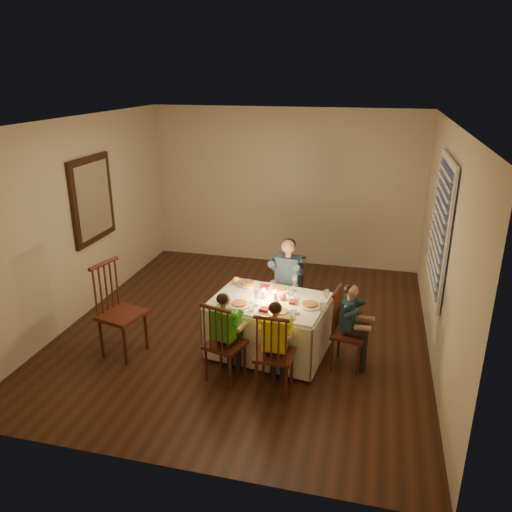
% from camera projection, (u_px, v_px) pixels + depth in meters
% --- Properties ---
extents(ground, '(5.00, 5.00, 0.00)m').
position_uv_depth(ground, '(246.00, 328.00, 6.46)').
color(ground, black).
rests_on(ground, ground).
extents(wall_left, '(0.02, 5.00, 2.60)m').
position_uv_depth(wall_left, '(80.00, 220.00, 6.51)').
color(wall_left, beige).
rests_on(wall_left, ground).
extents(wall_right, '(0.02, 5.00, 2.60)m').
position_uv_depth(wall_right, '(443.00, 247.00, 5.50)').
color(wall_right, beige).
rests_on(wall_right, ground).
extents(wall_back, '(4.50, 0.02, 2.60)m').
position_uv_depth(wall_back, '(285.00, 188.00, 8.28)').
color(wall_back, beige).
rests_on(wall_back, ground).
extents(ceiling, '(5.00, 5.00, 0.00)m').
position_uv_depth(ceiling, '(245.00, 121.00, 5.55)').
color(ceiling, white).
rests_on(ceiling, wall_back).
extents(dining_table, '(1.42, 1.11, 0.65)m').
position_uv_depth(dining_table, '(269.00, 315.00, 5.75)').
color(dining_table, white).
rests_on(dining_table, ground).
extents(chair_adult, '(0.43, 0.42, 0.92)m').
position_uv_depth(chair_adult, '(286.00, 323.00, 6.57)').
color(chair_adult, '#3A170F').
rests_on(chair_adult, ground).
extents(chair_near_left, '(0.46, 0.45, 0.92)m').
position_uv_depth(chair_near_left, '(226.00, 377.00, 5.41)').
color(chair_near_left, '#3A170F').
rests_on(chair_near_left, ground).
extents(chair_near_right, '(0.38, 0.37, 0.92)m').
position_uv_depth(chair_near_right, '(274.00, 389.00, 5.21)').
color(chair_near_right, '#3A170F').
rests_on(chair_near_right, ground).
extents(chair_end, '(0.41, 0.43, 0.92)m').
position_uv_depth(chair_end, '(347.00, 366.00, 5.63)').
color(chair_end, '#3A170F').
rests_on(chair_end, ground).
extents(chair_extra, '(0.53, 0.55, 1.11)m').
position_uv_depth(chair_extra, '(126.00, 352.00, 5.89)').
color(chair_extra, '#3A170F').
rests_on(chair_extra, ground).
extents(adult, '(0.47, 0.44, 1.17)m').
position_uv_depth(adult, '(286.00, 323.00, 6.57)').
color(adult, '#33527F').
rests_on(adult, ground).
extents(child_green, '(0.39, 0.37, 1.01)m').
position_uv_depth(child_green, '(226.00, 377.00, 5.41)').
color(child_green, green).
rests_on(child_green, ground).
extents(child_yellow, '(0.33, 0.30, 1.01)m').
position_uv_depth(child_yellow, '(274.00, 389.00, 5.21)').
color(child_yellow, yellow).
rests_on(child_yellow, ground).
extents(child_teal, '(0.33, 0.35, 1.00)m').
position_uv_depth(child_teal, '(347.00, 366.00, 5.63)').
color(child_teal, '#1B3844').
rests_on(child_teal, ground).
extents(setting_adult, '(0.29, 0.29, 0.02)m').
position_uv_depth(setting_adult, '(279.00, 289.00, 5.92)').
color(setting_adult, white).
rests_on(setting_adult, dining_table).
extents(setting_green, '(0.29, 0.29, 0.02)m').
position_uv_depth(setting_green, '(240.00, 305.00, 5.54)').
color(setting_green, white).
rests_on(setting_green, dining_table).
extents(setting_yellow, '(0.29, 0.29, 0.02)m').
position_uv_depth(setting_yellow, '(280.00, 313.00, 5.35)').
color(setting_yellow, white).
rests_on(setting_yellow, dining_table).
extents(setting_teal, '(0.29, 0.29, 0.02)m').
position_uv_depth(setting_teal, '(310.00, 305.00, 5.52)').
color(setting_teal, white).
rests_on(setting_teal, dining_table).
extents(candle_left, '(0.06, 0.06, 0.10)m').
position_uv_depth(candle_left, '(264.00, 295.00, 5.69)').
color(candle_left, white).
rests_on(candle_left, dining_table).
extents(candle_right, '(0.06, 0.06, 0.10)m').
position_uv_depth(candle_right, '(275.00, 296.00, 5.64)').
color(candle_right, white).
rests_on(candle_right, dining_table).
extents(squash, '(0.09, 0.09, 0.09)m').
position_uv_depth(squash, '(236.00, 280.00, 6.09)').
color(squash, '#FFE243').
rests_on(squash, dining_table).
extents(orange_fruit, '(0.08, 0.08, 0.08)m').
position_uv_depth(orange_fruit, '(283.00, 297.00, 5.66)').
color(orange_fruit, orange).
rests_on(orange_fruit, dining_table).
extents(serving_bowl, '(0.29, 0.29, 0.05)m').
position_uv_depth(serving_bowl, '(247.00, 285.00, 6.01)').
color(serving_bowl, white).
rests_on(serving_bowl, dining_table).
extents(wall_mirror, '(0.06, 0.95, 1.15)m').
position_uv_depth(wall_mirror, '(92.00, 199.00, 6.71)').
color(wall_mirror, black).
rests_on(wall_mirror, wall_left).
extents(window_blinds, '(0.07, 1.34, 1.54)m').
position_uv_depth(window_blinds, '(440.00, 227.00, 5.53)').
color(window_blinds, '#0D1836').
rests_on(window_blinds, wall_right).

